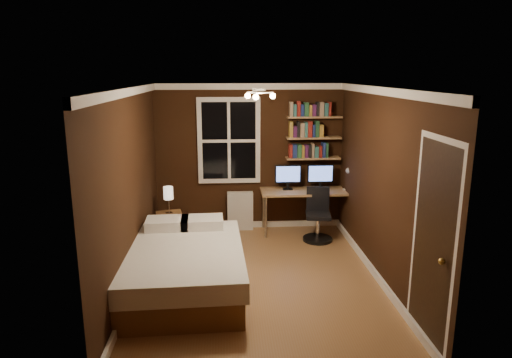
{
  "coord_description": "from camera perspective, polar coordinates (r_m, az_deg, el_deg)",
  "views": [
    {
      "loc": [
        -0.39,
        -5.6,
        2.68
      ],
      "look_at": [
        0.0,
        0.45,
        1.26
      ],
      "focal_mm": 32.0,
      "sensor_mm": 36.0,
      "label": 1
    }
  ],
  "objects": [
    {
      "name": "window",
      "position": [
        7.75,
        -3.4,
        4.8
      ],
      "size": [
        1.06,
        0.06,
        1.46
      ],
      "primitive_type": "cube",
      "color": "white",
      "rests_on": "wall_back"
    },
    {
      "name": "wall_right",
      "position": [
        6.11,
        15.4,
        -0.8
      ],
      "size": [
        0.04,
        4.2,
        2.5
      ],
      "primitive_type": "cube",
      "color": "black",
      "rests_on": "ground"
    },
    {
      "name": "radiator",
      "position": [
        7.94,
        -1.99,
        -4.0
      ],
      "size": [
        0.44,
        0.16,
        0.66
      ],
      "primitive_type": "cube",
      "color": "silver",
      "rests_on": "ground"
    },
    {
      "name": "door_knob",
      "position": [
        4.54,
        22.21,
        -9.52
      ],
      "size": [
        0.06,
        0.06,
        0.06
      ],
      "primitive_type": "sphere",
      "color": "#BA9644",
      "rests_on": "door"
    },
    {
      "name": "wall_left",
      "position": [
        5.9,
        -15.43,
        -1.3
      ],
      "size": [
        0.04,
        4.2,
        2.5
      ],
      "primitive_type": "cube",
      "color": "black",
      "rests_on": "ground"
    },
    {
      "name": "bookshelf_middle",
      "position": [
        7.8,
        7.21,
        5.14
      ],
      "size": [
        0.92,
        0.22,
        0.03
      ],
      "primitive_type": "cube",
      "color": "#9A774B",
      "rests_on": "wall_back"
    },
    {
      "name": "ceiling",
      "position": [
        5.62,
        0.27,
        11.37
      ],
      "size": [
        3.2,
        4.2,
        0.02
      ],
      "primitive_type": "cube",
      "color": "white",
      "rests_on": "wall_back"
    },
    {
      "name": "nightstand",
      "position": [
        7.45,
        -10.71,
        -6.07
      ],
      "size": [
        0.47,
        0.47,
        0.5
      ],
      "primitive_type": "cube",
      "rotation": [
        0.0,
        0.0,
        0.22
      ],
      "color": "brown",
      "rests_on": "ground"
    },
    {
      "name": "desk",
      "position": [
        7.77,
        6.31,
        -1.85
      ],
      "size": [
        1.54,
        0.58,
        0.73
      ],
      "color": "#9A774B",
      "rests_on": "ground"
    },
    {
      "name": "door",
      "position": [
        4.8,
        21.12,
        -7.88
      ],
      "size": [
        0.03,
        0.82,
        2.05
      ],
      "primitive_type": null,
      "color": "black",
      "rests_on": "ground"
    },
    {
      "name": "bookshelf_lower",
      "position": [
        7.85,
        7.14,
        2.61
      ],
      "size": [
        0.92,
        0.22,
        0.03
      ],
      "primitive_type": "cube",
      "color": "#9A774B",
      "rests_on": "wall_back"
    },
    {
      "name": "monitor_right",
      "position": [
        7.83,
        8.05,
        0.28
      ],
      "size": [
        0.45,
        0.12,
        0.43
      ],
      "primitive_type": null,
      "color": "black",
      "rests_on": "desk"
    },
    {
      "name": "bed",
      "position": [
        5.88,
        -9.13,
        -10.85
      ],
      "size": [
        1.57,
        2.12,
        0.7
      ],
      "rotation": [
        0.0,
        0.0,
        0.04
      ],
      "color": "brown",
      "rests_on": "ground"
    },
    {
      "name": "books_row_lower",
      "position": [
        7.83,
        7.17,
        3.55
      ],
      "size": [
        0.66,
        0.16,
        0.23
      ],
      "primitive_type": null,
      "color": "maroon",
      "rests_on": "bookshelf_lower"
    },
    {
      "name": "wall_back",
      "position": [
        7.84,
        -0.81,
        2.7
      ],
      "size": [
        3.2,
        0.04,
        2.5
      ],
      "primitive_type": "cube",
      "color": "black",
      "rests_on": "ground"
    },
    {
      "name": "office_chair",
      "position": [
        7.51,
        7.72,
        -5.27
      ],
      "size": [
        0.48,
        0.48,
        0.86
      ],
      "rotation": [
        0.0,
        0.0,
        -0.13
      ],
      "color": "black",
      "rests_on": "ground"
    },
    {
      "name": "monitor_left",
      "position": [
        7.73,
        4.01,
        0.22
      ],
      "size": [
        0.45,
        0.12,
        0.43
      ],
      "primitive_type": null,
      "color": "black",
      "rests_on": "desk"
    },
    {
      "name": "ceiling_fixture",
      "position": [
        5.52,
        0.35,
        10.3
      ],
      "size": [
        0.44,
        0.44,
        0.18
      ],
      "primitive_type": null,
      "color": "beige",
      "rests_on": "ceiling"
    },
    {
      "name": "books_row_middle",
      "position": [
        7.78,
        7.24,
        6.09
      ],
      "size": [
        0.54,
        0.16,
        0.23
      ],
      "primitive_type": null,
      "color": "navy",
      "rests_on": "bookshelf_middle"
    },
    {
      "name": "desk_lamp",
      "position": [
        7.75,
        11.34,
        0.07
      ],
      "size": [
        0.14,
        0.32,
        0.44
      ],
      "primitive_type": null,
      "color": "silver",
      "rests_on": "desk"
    },
    {
      "name": "floor",
      "position": [
        6.22,
        0.25,
        -12.31
      ],
      "size": [
        4.2,
        4.2,
        0.0
      ],
      "primitive_type": "plane",
      "color": "olive",
      "rests_on": "ground"
    },
    {
      "name": "bookshelf_upper",
      "position": [
        7.75,
        7.29,
        7.7
      ],
      "size": [
        0.92,
        0.22,
        0.03
      ],
      "primitive_type": "cube",
      "color": "#9A774B",
      "rests_on": "wall_back"
    },
    {
      "name": "bedside_lamp",
      "position": [
        7.31,
        -10.87,
        -2.62
      ],
      "size": [
        0.15,
        0.15,
        0.44
      ],
      "primitive_type": null,
      "color": "white",
      "rests_on": "nightstand"
    },
    {
      "name": "books_row_upper",
      "position": [
        7.74,
        7.32,
        8.66
      ],
      "size": [
        0.66,
        0.16,
        0.23
      ],
      "primitive_type": null,
      "color": "#255733",
      "rests_on": "bookshelf_upper"
    }
  ]
}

